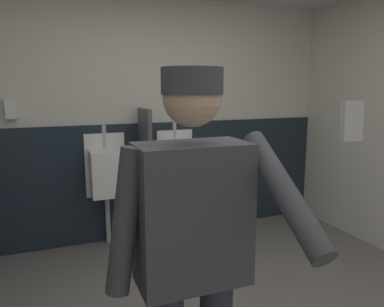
{
  "coord_description": "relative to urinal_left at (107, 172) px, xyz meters",
  "views": [
    {
      "loc": [
        -0.99,
        -1.87,
        1.62
      ],
      "look_at": [
        -0.24,
        0.03,
        1.25
      ],
      "focal_mm": 35.05,
      "sensor_mm": 36.0,
      "label": 1
    }
  ],
  "objects": [
    {
      "name": "urinal_middle",
      "position": [
        0.75,
        0.0,
        0.0
      ],
      "size": [
        0.4,
        0.34,
        1.24
      ],
      "color": "white",
      "rests_on": "ground_plane"
    },
    {
      "name": "wainscot_band_back",
      "position": [
        0.44,
        0.14,
        -0.16
      ],
      "size": [
        4.16,
        0.03,
        1.23
      ],
      "primitive_type": "cube",
      "color": "#19232D",
      "rests_on": "ground_plane"
    },
    {
      "name": "person",
      "position": [
        -0.04,
        -2.39,
        0.22
      ],
      "size": [
        0.65,
        0.6,
        1.69
      ],
      "color": "#2D3342",
      "rests_on": "ground_plane"
    },
    {
      "name": "cell_phone",
      "position": [
        0.23,
        -2.9,
        0.75
      ],
      "size": [
        0.06,
        0.03,
        0.11
      ],
      "primitive_type": "cube",
      "rotation": [
        -0.07,
        0.0,
        -0.11
      ],
      "color": "silver"
    },
    {
      "name": "soap_dispenser",
      "position": [
        -0.83,
        0.12,
        0.64
      ],
      "size": [
        0.1,
        0.07,
        0.18
      ],
      "primitive_type": "cube",
      "color": "silver"
    },
    {
      "name": "wall_back",
      "position": [
        0.44,
        0.22,
        0.48
      ],
      "size": [
        4.76,
        0.12,
        2.51
      ],
      "primitive_type": "cube",
      "color": "beige",
      "rests_on": "ground_plane"
    },
    {
      "name": "privacy_divider_panel",
      "position": [
        0.37,
        -0.07,
        0.17
      ],
      "size": [
        0.04,
        0.4,
        0.9
      ],
      "primitive_type": "cube",
      "color": "#4C4C51"
    },
    {
      "name": "urinal_left",
      "position": [
        0.0,
        0.0,
        0.0
      ],
      "size": [
        0.4,
        0.34,
        1.24
      ],
      "color": "white",
      "rests_on": "ground_plane"
    }
  ]
}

